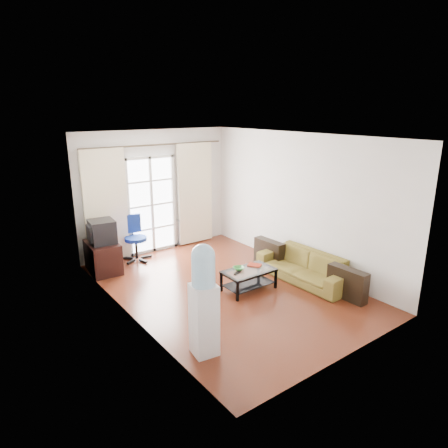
{
  "coord_description": "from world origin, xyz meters",
  "views": [
    {
      "loc": [
        -3.96,
        -5.3,
        3.14
      ],
      "look_at": [
        0.22,
        0.35,
        1.09
      ],
      "focal_mm": 32.0,
      "sensor_mm": 36.0,
      "label": 1
    }
  ],
  "objects_px": {
    "coffee_table": "(249,277)",
    "crt_tv": "(101,232)",
    "water_cooler": "(204,298)",
    "tv_stand": "(103,257)",
    "task_chair": "(136,247)",
    "sofa": "(304,267)"
  },
  "relations": [
    {
      "from": "sofa",
      "to": "coffee_table",
      "type": "height_order",
      "value": "sofa"
    },
    {
      "from": "coffee_table",
      "to": "crt_tv",
      "type": "height_order",
      "value": "crt_tv"
    },
    {
      "from": "sofa",
      "to": "tv_stand",
      "type": "relative_size",
      "value": 2.31
    },
    {
      "from": "tv_stand",
      "to": "task_chair",
      "type": "distance_m",
      "value": 0.83
    },
    {
      "from": "sofa",
      "to": "water_cooler",
      "type": "relative_size",
      "value": 1.24
    },
    {
      "from": "sofa",
      "to": "task_chair",
      "type": "distance_m",
      "value": 3.56
    },
    {
      "from": "tv_stand",
      "to": "water_cooler",
      "type": "height_order",
      "value": "water_cooler"
    },
    {
      "from": "tv_stand",
      "to": "crt_tv",
      "type": "relative_size",
      "value": 1.5
    },
    {
      "from": "coffee_table",
      "to": "task_chair",
      "type": "bearing_deg",
      "value": 110.8
    },
    {
      "from": "sofa",
      "to": "crt_tv",
      "type": "height_order",
      "value": "crt_tv"
    },
    {
      "from": "tv_stand",
      "to": "task_chair",
      "type": "relative_size",
      "value": 0.86
    },
    {
      "from": "coffee_table",
      "to": "crt_tv",
      "type": "relative_size",
      "value": 1.71
    },
    {
      "from": "task_chair",
      "to": "water_cooler",
      "type": "relative_size",
      "value": 0.63
    },
    {
      "from": "crt_tv",
      "to": "task_chair",
      "type": "bearing_deg",
      "value": 23.14
    },
    {
      "from": "coffee_table",
      "to": "task_chair",
      "type": "xyz_separation_m",
      "value": [
        -0.98,
        2.58,
        0.04
      ]
    },
    {
      "from": "tv_stand",
      "to": "coffee_table",
      "type": "bearing_deg",
      "value": -48.8
    },
    {
      "from": "tv_stand",
      "to": "water_cooler",
      "type": "relative_size",
      "value": 0.54
    },
    {
      "from": "coffee_table",
      "to": "crt_tv",
      "type": "bearing_deg",
      "value": 127.19
    },
    {
      "from": "tv_stand",
      "to": "task_chair",
      "type": "bearing_deg",
      "value": 19.64
    },
    {
      "from": "tv_stand",
      "to": "water_cooler",
      "type": "xyz_separation_m",
      "value": [
        0.07,
        -3.49,
        0.5
      ]
    },
    {
      "from": "coffee_table",
      "to": "water_cooler",
      "type": "height_order",
      "value": "water_cooler"
    },
    {
      "from": "sofa",
      "to": "crt_tv",
      "type": "distance_m",
      "value": 3.96
    }
  ]
}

